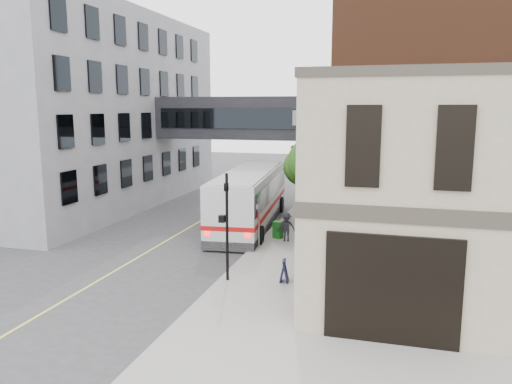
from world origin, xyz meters
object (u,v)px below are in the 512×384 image
Objects in this scene: pedestrian_a at (305,210)px; sandwich_board at (284,271)px; bus at (250,195)px; pedestrian_c at (286,227)px; newspaper_box at (278,230)px; pedestrian_b at (308,214)px.

pedestrian_a reaches higher than sandwich_board.
pedestrian_c is at bearing -50.17° from bus.
pedestrian_a reaches higher than newspaper_box.
pedestrian_b is at bearing 71.77° from pedestrian_c.
sandwich_board is (0.61, -9.37, -0.38)m from pedestrian_b.
pedestrian_b is at bearing 84.92° from newspaper_box.
pedestrian_b reaches higher than pedestrian_c.
pedestrian_b is 1.82× the size of sandwich_board.
pedestrian_c is at bearing -101.02° from pedestrian_a.
pedestrian_c is at bearing -22.99° from newspaper_box.
pedestrian_a reaches higher than pedestrian_b.
pedestrian_b is 2.93m from newspaper_box.
pedestrian_b is (3.69, -0.51, -0.90)m from bus.
newspaper_box is at bearing -51.70° from bus.
pedestrian_c reaches higher than newspaper_box.
pedestrian_a is at bearing 122.44° from pedestrian_b.
pedestrian_b is at bearing -79.30° from pedestrian_a.
pedestrian_b is 3.23m from pedestrian_c.
bus is 7.55× the size of pedestrian_b.
newspaper_box is 6.97m from sandwich_board.
bus is at bearing -173.32° from pedestrian_b.
bus is 7.34× the size of pedestrian_a.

